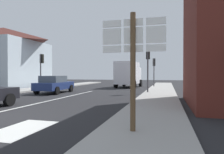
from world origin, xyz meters
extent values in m
plane|color=#232326|center=(0.00, 10.00, 0.00)|extent=(80.00, 80.00, 0.00)
cube|color=#9E9B96|center=(6.28, 8.00, 0.07)|extent=(2.52, 44.00, 0.14)
cube|color=#9E9B96|center=(-6.28, 8.00, 0.07)|extent=(2.52, 44.00, 0.14)
cube|color=silver|center=(0.00, 6.00, 0.01)|extent=(0.16, 12.00, 0.01)
cube|color=silver|center=(2.76, -1.00, 0.01)|extent=(1.20, 2.20, 0.01)
cube|color=silver|center=(-12.37, 14.45, 2.77)|extent=(8.35, 7.92, 5.53)
pyramid|color=#4C231E|center=(-12.37, 14.45, 6.41)|extent=(8.76, 8.32, 1.74)
cube|color=silver|center=(-12.37, 19.01, 0.35)|extent=(5.01, 1.20, 0.70)
cylinder|color=black|center=(-0.79, 2.48, 0.32)|extent=(0.22, 0.64, 0.64)
cube|color=navy|center=(-2.41, 9.45, 0.62)|extent=(1.98, 4.29, 0.60)
cube|color=#47515B|center=(-2.39, 9.20, 1.19)|extent=(1.67, 2.18, 0.55)
cylinder|color=black|center=(-3.36, 10.75, 0.32)|extent=(0.26, 0.65, 0.64)
cylinder|color=black|center=(-1.61, 10.85, 0.32)|extent=(0.26, 0.65, 0.64)
cylinder|color=black|center=(-3.21, 8.05, 0.32)|extent=(0.26, 0.65, 0.64)
cylinder|color=black|center=(-1.46, 8.15, 0.32)|extent=(0.26, 0.65, 0.64)
cube|color=silver|center=(2.27, 17.78, 1.75)|extent=(2.49, 3.86, 2.60)
cube|color=silver|center=(2.47, 20.27, 1.45)|extent=(2.19, 1.46, 2.00)
cube|color=#47515B|center=(2.47, 20.32, 2.25)|extent=(1.76, 0.24, 0.70)
cylinder|color=black|center=(1.37, 20.31, 0.45)|extent=(0.35, 0.92, 0.90)
cylinder|color=black|center=(3.56, 20.14, 0.45)|extent=(0.35, 0.92, 0.90)
cylinder|color=black|center=(1.10, 16.92, 0.45)|extent=(0.35, 0.92, 0.90)
cylinder|color=black|center=(3.29, 16.75, 0.45)|extent=(0.35, 0.92, 0.90)
cylinder|color=brown|center=(6.01, -0.79, 1.60)|extent=(0.14, 0.14, 3.20)
cube|color=white|center=(5.43, -0.74, 2.96)|extent=(0.50, 0.03, 0.18)
cube|color=black|center=(5.43, -0.72, 2.96)|extent=(0.43, 0.01, 0.13)
cube|color=white|center=(5.43, -0.74, 2.62)|extent=(0.50, 0.03, 0.42)
cube|color=black|center=(5.43, -0.72, 2.62)|extent=(0.43, 0.01, 0.32)
cube|color=white|center=(5.43, -0.74, 2.28)|extent=(0.50, 0.03, 0.18)
cube|color=black|center=(5.43, -0.72, 2.28)|extent=(0.43, 0.01, 0.13)
cube|color=white|center=(6.01, -0.74, 2.96)|extent=(0.50, 0.03, 0.18)
cube|color=black|center=(6.01, -0.72, 2.96)|extent=(0.43, 0.01, 0.13)
cube|color=white|center=(6.01, -0.74, 2.62)|extent=(0.50, 0.03, 0.42)
cube|color=black|center=(6.01, -0.72, 2.62)|extent=(0.43, 0.01, 0.32)
cube|color=white|center=(6.01, -0.74, 2.28)|extent=(0.50, 0.03, 0.18)
cube|color=black|center=(6.01, -0.72, 2.28)|extent=(0.43, 0.01, 0.13)
cube|color=white|center=(6.59, -0.74, 2.96)|extent=(0.50, 0.03, 0.18)
cube|color=black|center=(6.59, -0.72, 2.96)|extent=(0.43, 0.01, 0.13)
cube|color=white|center=(6.59, -0.74, 2.62)|extent=(0.50, 0.03, 0.42)
cube|color=black|center=(6.59, -0.72, 2.62)|extent=(0.43, 0.01, 0.32)
cube|color=white|center=(6.59, -0.74, 2.28)|extent=(0.50, 0.03, 0.18)
cube|color=black|center=(6.59, -0.72, 2.28)|extent=(0.43, 0.01, 0.13)
cylinder|color=#47474C|center=(5.32, 10.86, 1.87)|extent=(0.12, 0.12, 3.75)
cube|color=black|center=(5.32, 11.06, 3.30)|extent=(0.30, 0.28, 0.90)
sphere|color=#360303|center=(5.32, 11.20, 3.57)|extent=(0.18, 0.18, 0.18)
sphere|color=#3C2303|center=(5.32, 11.20, 3.29)|extent=(0.18, 0.18, 0.18)
sphere|color=#0CA526|center=(5.32, 11.20, 3.01)|extent=(0.18, 0.18, 0.18)
cylinder|color=#47474C|center=(5.32, 18.90, 1.75)|extent=(0.12, 0.12, 3.50)
cube|color=black|center=(5.32, 19.10, 3.05)|extent=(0.30, 0.28, 0.90)
sphere|color=#360303|center=(5.32, 19.24, 3.32)|extent=(0.18, 0.18, 0.18)
sphere|color=#3C2303|center=(5.32, 19.24, 3.04)|extent=(0.18, 0.18, 0.18)
sphere|color=#0CA526|center=(5.32, 19.24, 2.76)|extent=(0.18, 0.18, 0.18)
cylinder|color=#47474C|center=(-5.32, 11.66, 1.81)|extent=(0.12, 0.12, 3.61)
cube|color=black|center=(-5.32, 11.86, 3.16)|extent=(0.30, 0.28, 0.90)
sphere|color=#360303|center=(-5.32, 12.00, 3.43)|extent=(0.18, 0.18, 0.18)
sphere|color=#3C2303|center=(-5.32, 12.00, 3.15)|extent=(0.18, 0.18, 0.18)
sphere|color=#0CA526|center=(-5.32, 12.00, 2.87)|extent=(0.18, 0.18, 0.18)
camera|label=1|loc=(6.87, -6.00, 1.61)|focal=32.59mm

